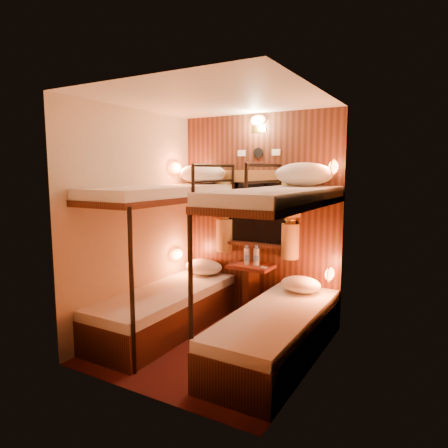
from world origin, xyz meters
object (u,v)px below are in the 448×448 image
Objects in this scene: bunk_left at (166,281)px; table at (251,284)px; bunk_right at (277,300)px; bottle_left at (247,256)px; bottle_right at (256,257)px.

bunk_left is 1.02m from table.
table is at bearing 129.67° from bunk_right.
bunk_left reaches higher than bottle_left.
bunk_left is 1.00× the size of bunk_right.
bunk_left is at bearing -128.56° from bottle_left.
bottle_right is at bearing 46.60° from bunk_left.
bunk_left is 1.07m from bottle_right.
bunk_left is 1.30m from bunk_right.
table is 0.35m from bottle_right.
bunk_right is at bearing -47.49° from bottle_left.
bunk_right is 1.02m from table.
bottle_right is (0.12, 0.01, 0.00)m from bottle_left.
bunk_left reaches higher than table.
bunk_left is at bearing -129.67° from table.
bottle_left is at bearing -176.56° from bottle_right.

